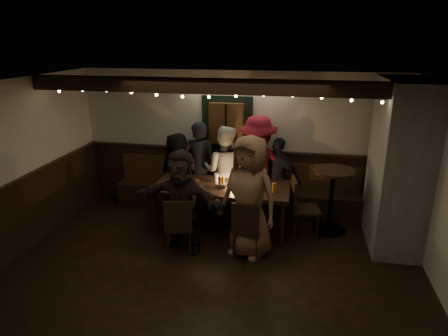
% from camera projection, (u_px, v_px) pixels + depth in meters
% --- Properties ---
extents(room, '(6.02, 5.01, 2.62)m').
position_uv_depth(room, '(293.00, 174.00, 6.38)').
color(room, black).
rests_on(room, ground).
extents(dining_table, '(2.25, 0.96, 0.98)m').
position_uv_depth(dining_table, '(222.00, 190.00, 6.68)').
color(dining_table, black).
rests_on(dining_table, ground).
extents(chair_near_left, '(0.48, 0.48, 0.91)m').
position_uv_depth(chair_near_left, '(179.00, 223.00, 5.98)').
color(chair_near_left, black).
rests_on(chair_near_left, ground).
extents(chair_near_right, '(0.45, 0.45, 0.91)m').
position_uv_depth(chair_near_right, '(247.00, 227.00, 5.87)').
color(chair_near_right, black).
rests_on(chair_near_right, ground).
extents(chair_end, '(0.52, 0.52, 1.00)m').
position_uv_depth(chair_end, '(300.00, 204.00, 6.56)').
color(chair_end, black).
rests_on(chair_end, ground).
extents(high_top, '(0.69, 0.69, 1.10)m').
position_uv_depth(high_top, '(332.00, 193.00, 6.66)').
color(high_top, black).
rests_on(high_top, ground).
extents(person_a, '(0.84, 0.65, 1.51)m').
position_uv_depth(person_a, '(178.00, 173.00, 7.44)').
color(person_a, black).
rests_on(person_a, ground).
extents(person_b, '(0.66, 0.46, 1.72)m').
position_uv_depth(person_b, '(200.00, 167.00, 7.45)').
color(person_b, black).
rests_on(person_b, ground).
extents(person_c, '(0.86, 0.69, 1.67)m').
position_uv_depth(person_c, '(225.00, 171.00, 7.29)').
color(person_c, beige).
rests_on(person_c, ground).
extents(person_d, '(1.37, 1.07, 1.87)m').
position_uv_depth(person_d, '(257.00, 167.00, 7.17)').
color(person_d, maroon).
rests_on(person_d, ground).
extents(person_e, '(0.94, 0.69, 1.48)m').
position_uv_depth(person_e, '(278.00, 178.00, 7.21)').
color(person_e, black).
rests_on(person_e, ground).
extents(person_f, '(1.56, 0.75, 1.61)m').
position_uv_depth(person_f, '(182.00, 201.00, 6.05)').
color(person_f, black).
rests_on(person_f, ground).
extents(person_g, '(1.07, 0.89, 1.86)m').
position_uv_depth(person_g, '(249.00, 197.00, 5.86)').
color(person_g, '#8B6443').
rests_on(person_g, ground).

